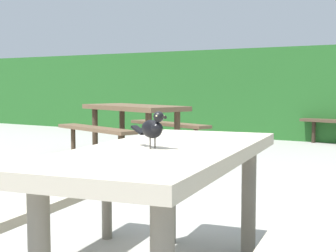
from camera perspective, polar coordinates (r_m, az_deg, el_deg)
name	(u,v)px	position (r m, az deg, el deg)	size (l,w,h in m)	color
picnic_table_foreground	(167,183)	(2.55, -0.15, -6.48)	(1.96, 1.98, 0.74)	#B2A893
bird_grackle	(153,128)	(2.42, -1.73, -0.20)	(0.27, 0.14, 0.18)	black
picnic_table_mid_left	(134,117)	(7.69, -3.89, 1.01)	(2.14, 2.12, 0.74)	brown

